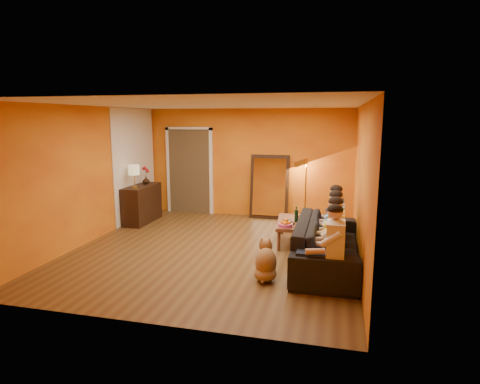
% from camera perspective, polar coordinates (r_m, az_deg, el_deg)
% --- Properties ---
extents(room_shell, '(5.00, 5.50, 2.60)m').
position_cam_1_polar(room_shell, '(7.45, -2.86, 2.21)').
color(room_shell, brown).
rests_on(room_shell, ground).
extents(white_accent, '(0.02, 1.90, 2.58)m').
position_cam_1_polar(white_accent, '(9.67, -14.73, 3.76)').
color(white_accent, white).
rests_on(white_accent, wall_left).
extents(doorway_recess, '(1.06, 0.30, 2.10)m').
position_cam_1_polar(doorway_recess, '(10.27, -6.94, 2.98)').
color(doorway_recess, '#3F2D19').
rests_on(doorway_recess, floor).
extents(door_jamb_left, '(0.08, 0.06, 2.20)m').
position_cam_1_polar(door_jamb_left, '(10.38, -10.13, 2.97)').
color(door_jamb_left, white).
rests_on(door_jamb_left, wall_back).
extents(door_jamb_right, '(0.08, 0.06, 2.20)m').
position_cam_1_polar(door_jamb_right, '(9.97, -4.12, 2.81)').
color(door_jamb_right, white).
rests_on(door_jamb_right, wall_back).
extents(door_header, '(1.22, 0.06, 0.08)m').
position_cam_1_polar(door_header, '(10.08, -7.32, 8.94)').
color(door_header, white).
rests_on(door_header, wall_back).
extents(mirror_frame, '(0.92, 0.27, 1.51)m').
position_cam_1_polar(mirror_frame, '(9.59, 4.20, 0.76)').
color(mirror_frame, black).
rests_on(mirror_frame, floor).
extents(mirror_glass, '(0.78, 0.21, 1.35)m').
position_cam_1_polar(mirror_glass, '(9.55, 4.16, 0.72)').
color(mirror_glass, white).
rests_on(mirror_glass, mirror_frame).
extents(sideboard, '(0.44, 1.18, 0.85)m').
position_cam_1_polar(sideboard, '(9.52, -13.76, -1.64)').
color(sideboard, black).
rests_on(sideboard, floor).
extents(table_lamp, '(0.24, 0.24, 0.51)m').
position_cam_1_polar(table_lamp, '(9.15, -14.81, 2.16)').
color(table_lamp, beige).
rests_on(table_lamp, sideboard).
extents(sofa, '(2.52, 0.98, 0.73)m').
position_cam_1_polar(sofa, '(6.72, 12.27, -7.09)').
color(sofa, black).
rests_on(sofa, floor).
extents(coffee_table, '(0.72, 1.27, 0.42)m').
position_cam_1_polar(coffee_table, '(7.84, 7.62, -5.61)').
color(coffee_table, brown).
rests_on(coffee_table, floor).
extents(floor_lamp, '(0.34, 0.30, 1.44)m').
position_cam_1_polar(floor_lamp, '(9.21, 9.31, 0.00)').
color(floor_lamp, gold).
rests_on(floor_lamp, floor).
extents(dog, '(0.35, 0.53, 0.61)m').
position_cam_1_polar(dog, '(6.01, 3.72, -9.56)').
color(dog, '#9C7646').
rests_on(dog, floor).
extents(person_far_left, '(0.70, 0.44, 1.22)m').
position_cam_1_polar(person_far_left, '(5.69, 13.38, -7.78)').
color(person_far_left, silver).
rests_on(person_far_left, sofa).
extents(person_mid_left, '(0.70, 0.44, 1.22)m').
position_cam_1_polar(person_mid_left, '(6.21, 13.44, -6.23)').
color(person_mid_left, '#F7CF52').
rests_on(person_mid_left, sofa).
extents(person_mid_right, '(0.70, 0.44, 1.22)m').
position_cam_1_polar(person_mid_right, '(6.74, 13.48, -4.92)').
color(person_mid_right, '#88B4D3').
rests_on(person_mid_right, sofa).
extents(person_far_right, '(0.70, 0.44, 1.22)m').
position_cam_1_polar(person_far_right, '(7.28, 13.52, -3.80)').
color(person_far_right, '#2F3034').
rests_on(person_far_right, sofa).
extents(fruit_bowl, '(0.26, 0.26, 0.16)m').
position_cam_1_polar(fruit_bowl, '(7.34, 6.51, -4.33)').
color(fruit_bowl, '#C04481').
rests_on(fruit_bowl, coffee_table).
extents(wine_bottle, '(0.07, 0.07, 0.31)m').
position_cam_1_polar(wine_bottle, '(7.69, 8.01, -3.11)').
color(wine_bottle, black).
rests_on(wine_bottle, coffee_table).
extents(tumbler, '(0.10, 0.10, 0.09)m').
position_cam_1_polar(tumbler, '(7.88, 8.63, -3.62)').
color(tumbler, '#B27F3F').
rests_on(tumbler, coffee_table).
extents(laptop, '(0.40, 0.38, 0.03)m').
position_cam_1_polar(laptop, '(8.10, 9.20, -3.49)').
color(laptop, black).
rests_on(laptop, coffee_table).
extents(book_lower, '(0.27, 0.31, 0.02)m').
position_cam_1_polar(book_lower, '(7.61, 6.14, -4.33)').
color(book_lower, black).
rests_on(book_lower, coffee_table).
extents(book_mid, '(0.19, 0.24, 0.02)m').
position_cam_1_polar(book_mid, '(7.61, 6.23, -4.16)').
color(book_mid, red).
rests_on(book_mid, book_lower).
extents(book_upper, '(0.22, 0.26, 0.02)m').
position_cam_1_polar(book_upper, '(7.59, 6.14, -4.05)').
color(book_upper, black).
rests_on(book_upper, book_mid).
extents(vase, '(0.17, 0.17, 0.17)m').
position_cam_1_polar(vase, '(9.65, -13.21, 1.63)').
color(vase, black).
rests_on(vase, sideboard).
extents(flowers, '(0.17, 0.17, 0.42)m').
position_cam_1_polar(flowers, '(9.62, -13.27, 3.07)').
color(flowers, red).
rests_on(flowers, vase).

